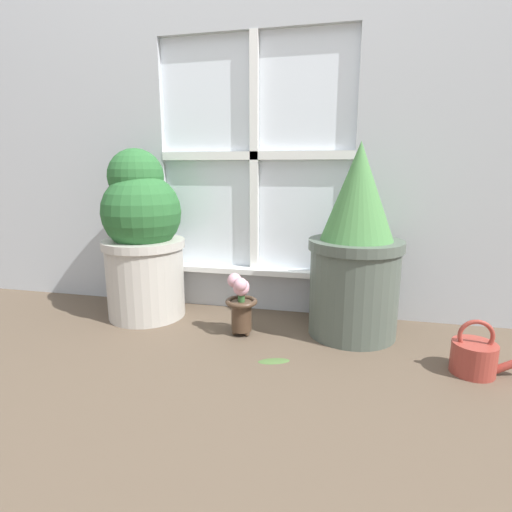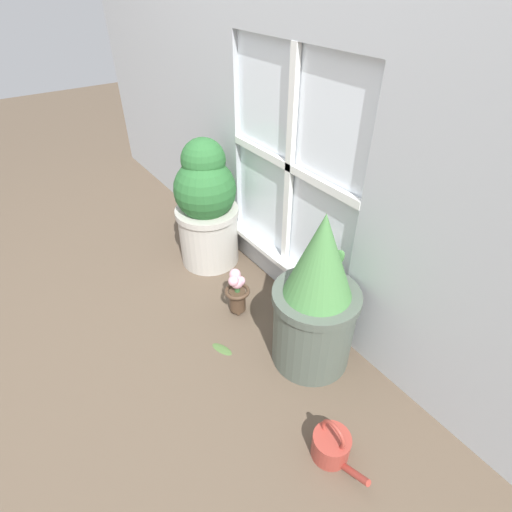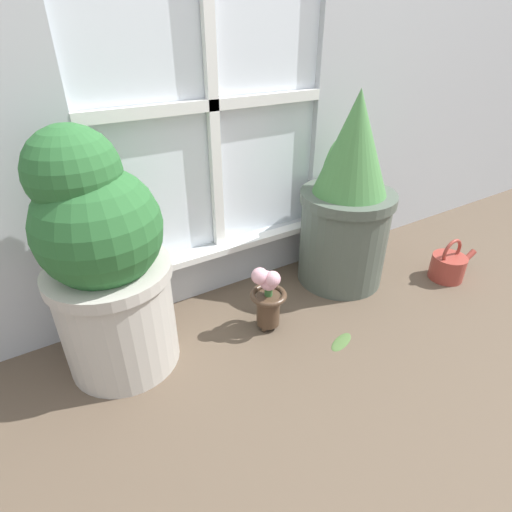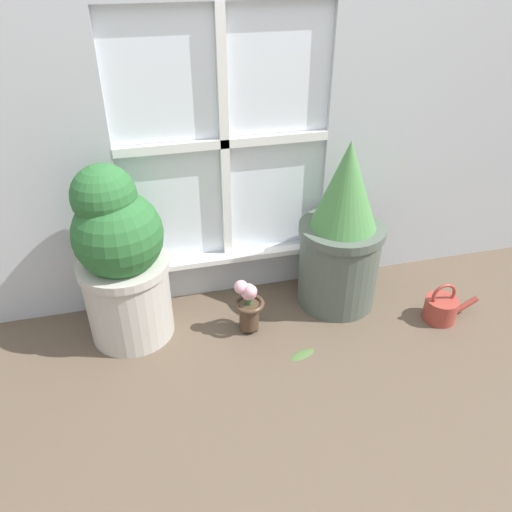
{
  "view_description": "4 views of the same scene",
  "coord_description": "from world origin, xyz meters",
  "px_view_note": "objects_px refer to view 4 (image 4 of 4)",
  "views": [
    {
      "loc": [
        0.41,
        -1.2,
        0.65
      ],
      "look_at": [
        0.06,
        0.3,
        0.31
      ],
      "focal_mm": 28.0,
      "sensor_mm": 36.0,
      "label": 1
    },
    {
      "loc": [
        1.27,
        -0.54,
        1.44
      ],
      "look_at": [
        0.05,
        0.33,
        0.33
      ],
      "focal_mm": 28.0,
      "sensor_mm": 36.0,
      "label": 2
    },
    {
      "loc": [
        -0.59,
        -0.67,
        0.93
      ],
      "look_at": [
        0.03,
        0.34,
        0.23
      ],
      "focal_mm": 28.0,
      "sensor_mm": 36.0,
      "label": 3
    },
    {
      "loc": [
        -0.34,
        -1.32,
        1.38
      ],
      "look_at": [
        0.06,
        0.29,
        0.33
      ],
      "focal_mm": 35.0,
      "sensor_mm": 36.0,
      "label": 4
    }
  ],
  "objects_px": {
    "potted_plant_left": "(121,258)",
    "flower_vase": "(248,304)",
    "watering_can": "(441,308)",
    "potted_plant_right": "(341,235)"
  },
  "relations": [
    {
      "from": "flower_vase",
      "to": "watering_can",
      "type": "height_order",
      "value": "flower_vase"
    },
    {
      "from": "potted_plant_left",
      "to": "flower_vase",
      "type": "xyz_separation_m",
      "value": [
        0.47,
        -0.11,
        -0.22
      ]
    },
    {
      "from": "potted_plant_left",
      "to": "flower_vase",
      "type": "distance_m",
      "value": 0.53
    },
    {
      "from": "potted_plant_right",
      "to": "flower_vase",
      "type": "distance_m",
      "value": 0.48
    },
    {
      "from": "flower_vase",
      "to": "watering_can",
      "type": "bearing_deg",
      "value": -9.1
    },
    {
      "from": "potted_plant_left",
      "to": "watering_can",
      "type": "distance_m",
      "value": 1.34
    },
    {
      "from": "flower_vase",
      "to": "watering_can",
      "type": "xyz_separation_m",
      "value": [
        0.81,
        -0.13,
        -0.08
      ]
    },
    {
      "from": "potted_plant_right",
      "to": "flower_vase",
      "type": "relative_size",
      "value": 3.02
    },
    {
      "from": "flower_vase",
      "to": "watering_can",
      "type": "relative_size",
      "value": 1.01
    },
    {
      "from": "potted_plant_left",
      "to": "potted_plant_right",
      "type": "xyz_separation_m",
      "value": [
        0.9,
        -0.0,
        -0.02
      ]
    }
  ]
}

